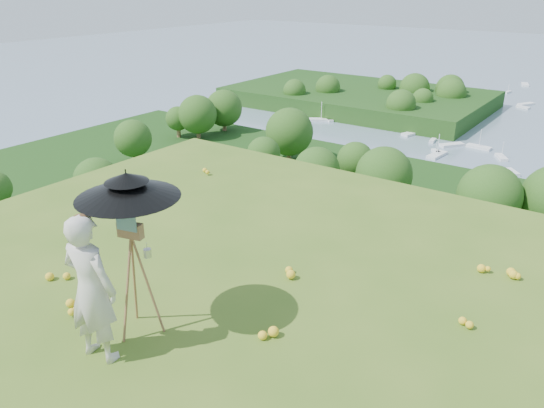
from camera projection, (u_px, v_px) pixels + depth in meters
The scene contains 7 objects.
ground at pixel (222, 379), 5.88m from camera, with size 14.00×14.00×0.00m, color #477020.
peninsula at pixel (359, 89), 173.49m from camera, with size 90.00×60.00×12.00m, color #10370F, non-canonical shape.
wildflowers at pixel (236, 363), 6.05m from camera, with size 10.00×10.50×0.12m, color yellow, non-canonical shape.
painter at pixel (91, 289), 5.91m from camera, with size 0.67×0.44×1.83m, color beige.
field_easel at pixel (135, 274), 6.39m from camera, with size 0.62×0.62×1.63m, color #8E5C3B, non-canonical shape.
sun_umbrella at pixel (129, 202), 6.06m from camera, with size 1.20×1.20×0.80m, color black, non-canonical shape.
painter_cap at pixel (80, 219), 5.57m from camera, with size 0.19×0.23×0.10m, color #BC6767, non-canonical shape.
Camera 1 is at (3.15, -3.47, 4.09)m, focal length 35.00 mm.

